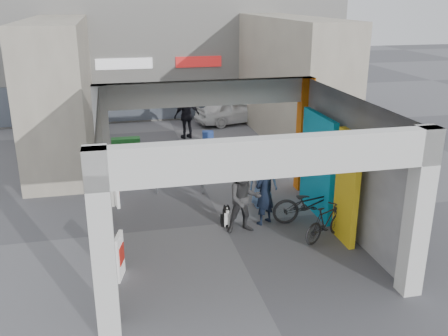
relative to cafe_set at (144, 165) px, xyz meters
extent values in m
plane|color=#5E5E63|center=(1.76, -4.59, -0.28)|extent=(90.00, 90.00, 0.00)
cube|color=silver|center=(-1.24, -8.59, 1.47)|extent=(0.40, 0.40, 3.50)
cube|color=silver|center=(-1.24, -2.59, 1.47)|extent=(0.40, 0.40, 3.50)
cube|color=silver|center=(4.76, -8.59, 1.47)|extent=(0.40, 0.40, 3.50)
cube|color=orange|center=(4.76, -2.59, 1.47)|extent=(0.40, 0.40, 3.50)
plane|color=beige|center=(-1.24, -5.59, 1.47)|extent=(0.00, 6.40, 6.40)
plane|color=#A7A7AC|center=(4.76, -5.59, 1.47)|extent=(0.00, 6.40, 6.40)
cube|color=#0CA0CC|center=(4.46, -4.39, 1.12)|extent=(0.15, 2.00, 2.80)
cube|color=yellow|center=(4.46, -6.19, 1.12)|extent=(0.15, 1.00, 2.80)
plane|color=#B5B5B0|center=(1.76, -5.59, 3.22)|extent=(6.40, 6.40, 0.00)
cube|color=silver|center=(1.76, -2.54, 2.87)|extent=(6.40, 0.30, 0.70)
cube|color=silver|center=(1.76, -8.64, 2.87)|extent=(6.40, 0.30, 0.70)
cube|color=white|center=(1.76, -2.37, 2.82)|extent=(4.20, 0.05, 0.55)
cube|color=silver|center=(1.76, 9.41, 3.72)|extent=(18.00, 4.00, 8.00)
cube|color=#515966|center=(1.76, 7.36, 0.72)|extent=(16.20, 0.06, 1.80)
cube|color=white|center=(-0.24, 7.37, 2.52)|extent=(2.60, 0.06, 0.50)
cube|color=red|center=(3.26, 7.37, 2.52)|extent=(2.20, 0.06, 0.50)
cube|color=#B7AE97|center=(-2.74, 2.91, 2.22)|extent=(2.00, 9.00, 5.00)
cube|color=#B7AE97|center=(6.26, 2.91, 2.22)|extent=(2.00, 9.00, 5.00)
cylinder|color=#919499|center=(0.24, -2.02, 0.14)|extent=(0.09, 0.09, 0.83)
cylinder|color=#919499|center=(1.62, -2.36, 0.17)|extent=(0.09, 0.09, 0.90)
cylinder|color=#919499|center=(3.39, -2.23, 0.21)|extent=(0.09, 0.09, 0.98)
cube|color=white|center=(-0.99, -6.72, 0.22)|extent=(0.21, 0.55, 1.00)
cube|color=red|center=(-0.95, -6.72, 0.27)|extent=(0.13, 0.38, 0.40)
cube|color=white|center=(-0.99, -2.70, 0.22)|extent=(0.19, 0.56, 1.00)
cube|color=red|center=(-0.95, -2.70, 0.27)|extent=(0.11, 0.39, 0.40)
cylinder|color=#9D9CA1|center=(0.10, -0.25, 0.04)|extent=(0.05, 0.05, 0.63)
cylinder|color=#9D9CA1|center=(0.10, -0.25, -0.27)|extent=(0.39, 0.39, 0.02)
cylinder|color=#9D9CA1|center=(0.10, -0.25, 0.36)|extent=(0.62, 0.62, 0.04)
cube|color=#9D9CA1|center=(-0.43, -0.42, -0.08)|extent=(0.34, 0.34, 0.40)
cube|color=#9D9CA1|center=(-0.43, -0.27, 0.31)|extent=(0.34, 0.04, 0.40)
cube|color=#9D9CA1|center=(0.54, 0.19, -0.08)|extent=(0.34, 0.34, 0.40)
cube|color=#9D9CA1|center=(0.54, 0.35, 0.31)|extent=(0.34, 0.04, 0.40)
cube|color=#9D9CA1|center=(-0.16, 0.28, -0.08)|extent=(0.34, 0.34, 0.40)
cube|color=#9D9CA1|center=(-0.16, 0.44, 0.31)|extent=(0.34, 0.04, 0.40)
cube|color=black|center=(-0.53, 1.47, -0.12)|extent=(1.25, 0.62, 0.31)
cube|color=#195618|center=(-0.53, 1.31, 0.03)|extent=(1.04, 0.36, 0.19)
cube|color=#195618|center=(-0.53, 1.47, 0.24)|extent=(1.04, 0.36, 0.19)
cube|color=#195618|center=(-0.53, 1.63, 0.45)|extent=(1.04, 0.36, 0.19)
cube|color=#195618|center=(2.80, 2.86, -0.14)|extent=(0.50, 0.42, 0.28)
cube|color=#294798|center=(2.80, 2.86, 0.14)|extent=(0.50, 0.42, 0.28)
cube|color=black|center=(1.81, -4.65, -0.16)|extent=(0.23, 0.31, 0.23)
cube|color=black|center=(1.81, -4.77, 0.01)|extent=(0.18, 0.15, 0.35)
cube|color=white|center=(1.81, -4.86, -0.03)|extent=(0.14, 0.03, 0.33)
cylinder|color=white|center=(1.75, -4.84, -0.14)|extent=(0.04, 0.04, 0.27)
cylinder|color=white|center=(1.86, -4.84, -0.14)|extent=(0.04, 0.04, 0.27)
sphere|color=black|center=(1.81, -4.79, 0.22)|extent=(0.18, 0.18, 0.18)
cube|color=white|center=(1.81, -4.89, 0.20)|extent=(0.08, 0.12, 0.06)
cone|color=black|center=(1.76, -4.76, 0.31)|extent=(0.07, 0.07, 0.08)
cone|color=black|center=(1.85, -4.76, 0.31)|extent=(0.07, 0.07, 0.08)
imported|color=black|center=(2.83, -4.80, 0.59)|extent=(0.76, 0.69, 1.75)
imported|color=#39393B|center=(2.18, -5.15, 0.62)|extent=(0.88, 0.69, 1.80)
imported|color=#6287BF|center=(3.13, -3.68, 0.54)|extent=(0.83, 0.57, 1.64)
imported|color=black|center=(2.13, 4.02, 0.70)|extent=(1.24, 0.80, 1.96)
imported|color=black|center=(4.06, -5.03, 0.26)|extent=(2.13, 0.97, 1.08)
imported|color=black|center=(4.06, -6.03, 0.18)|extent=(1.54, 1.07, 0.91)
imported|color=white|center=(4.68, 6.21, 0.34)|extent=(3.88, 2.36, 1.23)
camera|label=1|loc=(-0.90, -16.43, 5.49)|focal=40.00mm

